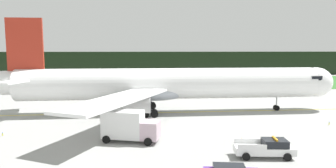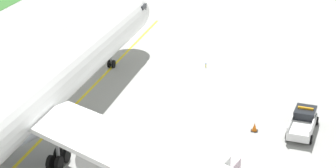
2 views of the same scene
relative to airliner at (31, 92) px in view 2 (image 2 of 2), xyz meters
name	(u,v)px [view 2 (image 2 of 2)]	position (x,y,z in m)	size (l,w,h in m)	color
ground	(141,140)	(2.59, -8.41, -4.74)	(320.00, 320.00, 0.00)	#999A97
taxiway_centerline_main	(40,141)	(0.64, -0.02, -4.74)	(77.98, 0.30, 0.01)	yellow
airliner	(31,92)	(0.00, 0.00, 0.00)	(58.25, 42.44, 15.34)	white
ops_pickup_truck	(303,122)	(7.36, -21.88, -3.84)	(5.91, 2.90, 1.94)	white
apron_cone	(255,127)	(6.44, -17.73, -4.37)	(0.61, 0.61, 0.76)	black
taxiway_edge_light_east	(206,65)	(21.60, -11.08, -4.48)	(0.12, 0.12, 0.49)	yellow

